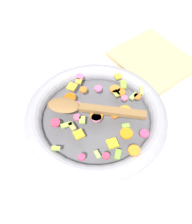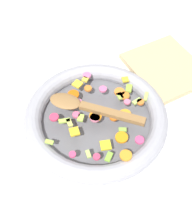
{
  "view_description": "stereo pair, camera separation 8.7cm",
  "coord_description": "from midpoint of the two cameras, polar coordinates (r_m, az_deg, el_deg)",
  "views": [
    {
      "loc": [
        -0.41,
        0.32,
        0.74
      ],
      "look_at": [
        0.0,
        0.0,
        0.05
      ],
      "focal_mm": 50.0,
      "sensor_mm": 36.0,
      "label": 1
    },
    {
      "loc": [
        -0.46,
        0.25,
        0.74
      ],
      "look_at": [
        0.0,
        0.0,
        0.05
      ],
      "focal_mm": 50.0,
      "sensor_mm": 36.0,
      "label": 2
    }
  ],
  "objects": [
    {
      "name": "ground_plane",
      "position": [
        0.91,
        -2.73,
        -2.08
      ],
      "size": [
        4.0,
        4.0,
        0.0
      ],
      "primitive_type": "plane",
      "color": "silver"
    },
    {
      "name": "skillet",
      "position": [
        0.89,
        -2.78,
        -1.27
      ],
      "size": [
        0.41,
        0.41,
        0.05
      ],
      "color": "slate",
      "rests_on": "ground_plane"
    },
    {
      "name": "chopped_vegetables",
      "position": [
        0.86,
        -1.67,
        -0.19
      ],
      "size": [
        0.33,
        0.33,
        0.01
      ],
      "color": "orange",
      "rests_on": "skillet"
    },
    {
      "name": "wooden_spoon",
      "position": [
        0.86,
        -4.84,
        0.57
      ],
      "size": [
        0.23,
        0.22,
        0.01
      ],
      "color": "olive",
      "rests_on": "chopped_vegetables"
    },
    {
      "name": "cutting_board",
      "position": [
        1.07,
        8.09,
        9.2
      ],
      "size": [
        0.24,
        0.21,
        0.02
      ],
      "color": "tan",
      "rests_on": "ground_plane"
    }
  ]
}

